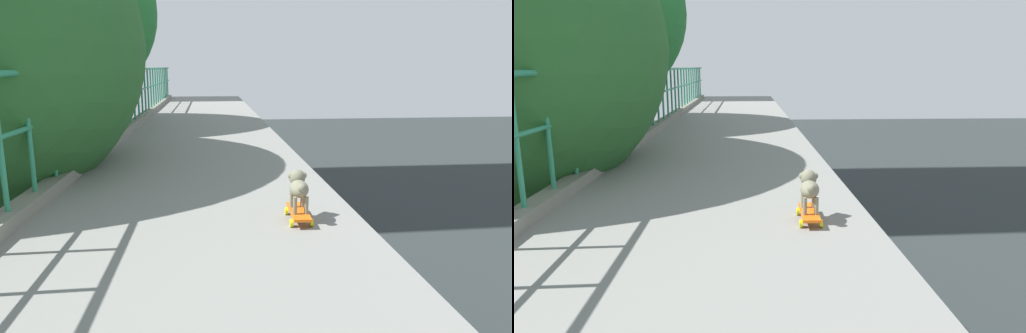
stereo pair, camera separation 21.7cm
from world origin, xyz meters
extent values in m
cylinder|color=#2B8963|center=(-0.25, 2.76, 6.34)|extent=(0.04, 0.04, 1.11)
cylinder|color=#2B8963|center=(-0.25, 3.37, 6.34)|extent=(0.04, 0.04, 1.11)
cylinder|color=#2B8963|center=(-0.25, 3.98, 6.34)|extent=(0.04, 0.04, 1.11)
cylinder|color=#2B8963|center=(-0.25, 4.60, 6.34)|extent=(0.04, 0.04, 1.11)
cylinder|color=#2B8963|center=(-0.25, 5.21, 6.34)|extent=(0.04, 0.04, 1.11)
cylinder|color=#2B8963|center=(-0.25, 5.82, 6.34)|extent=(0.04, 0.04, 1.11)
cylinder|color=#2B8963|center=(-0.25, 6.44, 6.34)|extent=(0.04, 0.04, 1.11)
cylinder|color=#2B8963|center=(-0.25, 7.05, 6.34)|extent=(0.04, 0.04, 1.11)
cylinder|color=#2B8963|center=(-0.25, 7.66, 6.34)|extent=(0.04, 0.04, 1.11)
cylinder|color=#2B8963|center=(-0.25, 8.28, 6.34)|extent=(0.04, 0.04, 1.11)
cylinder|color=#2B8963|center=(-0.25, 8.89, 6.34)|extent=(0.04, 0.04, 1.11)
cylinder|color=#2B8963|center=(-0.25, 9.50, 6.34)|extent=(0.04, 0.04, 1.11)
cylinder|color=#2B8963|center=(-0.25, 10.11, 6.34)|extent=(0.04, 0.04, 1.11)
cylinder|color=#2B8963|center=(-0.25, 10.73, 6.34)|extent=(0.04, 0.04, 1.11)
cylinder|color=#2B8963|center=(-0.25, 11.34, 6.34)|extent=(0.04, 0.04, 1.11)
cylinder|color=#2B8963|center=(-0.25, 11.95, 6.34)|extent=(0.04, 0.04, 1.11)
cylinder|color=#2B8963|center=(-0.25, 12.57, 6.34)|extent=(0.04, 0.04, 1.11)
cylinder|color=#2B8963|center=(-0.25, 13.18, 6.34)|extent=(0.04, 0.04, 1.11)
cylinder|color=#2B8963|center=(-0.25, 13.79, 6.34)|extent=(0.04, 0.04, 1.11)
cylinder|color=#2B8963|center=(-0.25, 14.40, 6.34)|extent=(0.04, 0.04, 1.11)
cylinder|color=#2B8963|center=(-0.25, 15.02, 6.34)|extent=(0.04, 0.04, 1.11)
cylinder|color=#2B8963|center=(-0.25, 15.63, 6.34)|extent=(0.04, 0.04, 1.11)
cylinder|color=#2B8963|center=(-0.25, 16.24, 6.34)|extent=(0.04, 0.04, 1.11)
cylinder|color=#2B8963|center=(-0.25, 16.86, 6.34)|extent=(0.04, 0.04, 1.11)
cylinder|color=#2B8963|center=(-0.25, 17.47, 6.34)|extent=(0.04, 0.04, 1.11)
cylinder|color=#2B8963|center=(-0.25, 18.08, 6.34)|extent=(0.04, 0.04, 1.11)
cube|color=#B6B8BA|center=(-3.92, 12.31, 0.48)|extent=(1.69, 4.45, 0.56)
cube|color=#1E232B|center=(-3.92, 12.12, 1.07)|extent=(1.40, 2.07, 0.61)
cylinder|color=black|center=(-3.12, 13.69, 0.33)|extent=(0.18, 0.66, 0.66)
cylinder|color=black|center=(-4.73, 13.69, 0.33)|extent=(0.18, 0.66, 0.66)
cylinder|color=black|center=(-3.12, 10.92, 0.33)|extent=(0.18, 0.66, 0.66)
cylinder|color=black|center=(-6.46, 17.83, 0.32)|extent=(0.20, 0.63, 0.63)
cube|color=white|center=(-7.61, 32.49, 1.69)|extent=(2.54, 11.07, 2.82)
cube|color=black|center=(-7.61, 32.49, 2.19)|extent=(2.56, 10.18, 0.70)
cylinder|color=black|center=(-6.39, 36.36, 0.48)|extent=(0.28, 0.96, 0.96)
cylinder|color=black|center=(-8.83, 36.36, 0.48)|extent=(0.28, 0.96, 0.96)
cylinder|color=black|center=(-6.39, 29.45, 0.48)|extent=(0.28, 0.96, 0.96)
cylinder|color=black|center=(-8.83, 29.45, 0.48)|extent=(0.28, 0.96, 0.96)
cylinder|color=brown|center=(-2.18, 9.65, 3.37)|extent=(0.51, 0.51, 6.75)
ellipsoid|color=#257331|center=(-2.18, 9.65, 8.13)|extent=(5.01, 5.01, 4.42)
cube|color=orange|center=(2.16, 2.67, 5.73)|extent=(0.16, 0.51, 0.02)
cylinder|color=yellow|center=(2.25, 2.83, 5.69)|extent=(0.03, 0.07, 0.07)
cylinder|color=yellow|center=(2.08, 2.83, 5.69)|extent=(0.03, 0.07, 0.07)
cylinder|color=yellow|center=(2.24, 2.50, 5.69)|extent=(0.03, 0.07, 0.07)
cylinder|color=yellow|center=(2.07, 2.51, 5.69)|extent=(0.03, 0.07, 0.07)
cylinder|color=gray|center=(2.21, 2.76, 5.82)|extent=(0.04, 0.04, 0.15)
cylinder|color=gray|center=(2.12, 2.76, 5.82)|extent=(0.04, 0.04, 0.15)
cylinder|color=gray|center=(2.20, 2.56, 5.82)|extent=(0.04, 0.04, 0.15)
cylinder|color=gray|center=(2.11, 2.57, 5.82)|extent=(0.04, 0.04, 0.15)
ellipsoid|color=gray|center=(2.16, 2.66, 5.94)|extent=(0.17, 0.27, 0.14)
sphere|color=gray|center=(2.16, 2.77, 6.01)|extent=(0.14, 0.14, 0.14)
ellipsoid|color=#6C7E5A|center=(2.17, 2.84, 6.00)|extent=(0.05, 0.07, 0.04)
sphere|color=gray|center=(2.22, 2.77, 6.03)|extent=(0.06, 0.06, 0.06)
sphere|color=gray|center=(2.11, 2.78, 6.03)|extent=(0.06, 0.06, 0.06)
sphere|color=gray|center=(2.15, 2.52, 5.98)|extent=(0.07, 0.07, 0.07)
camera|label=1|loc=(1.42, -1.02, 6.95)|focal=32.09mm
camera|label=2|loc=(1.63, -1.04, 6.95)|focal=32.09mm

